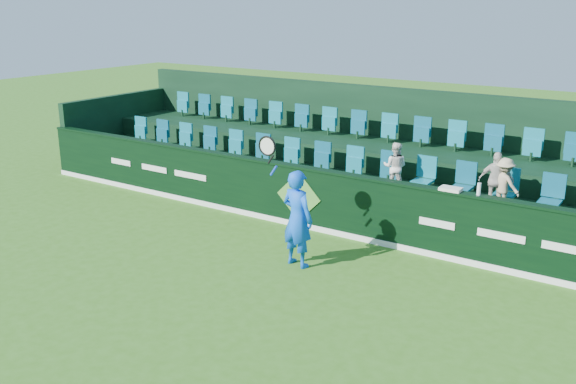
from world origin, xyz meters
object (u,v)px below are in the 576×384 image
Objects in this scene: spectator_right at (504,184)px; towel at (451,189)px; spectator_middle at (496,180)px; drinks_bottle at (479,189)px; tennis_player at (297,218)px; spectator_left at (395,167)px.

spectator_right reaches higher than towel.
spectator_middle is 1.23m from towel.
spectator_middle is 4.98× the size of drinks_bottle.
tennis_player is 2.91m from towel.
spectator_middle is at bearing 47.66° from tennis_player.
tennis_player is 6.31× the size of towel.
tennis_player is 3.05m from spectator_left.
spectator_right is 2.63× the size of towel.
spectator_right is (2.30, 0.00, -0.01)m from spectator_left.
drinks_bottle is at bearing 102.93° from spectator_right.
spectator_left reaches higher than towel.
spectator_middle is at bearing 65.36° from towel.
spectator_right is 1.14m from drinks_bottle.
spectator_left is (0.56, 2.97, 0.40)m from tennis_player.
drinks_bottle is at bearing 139.69° from spectator_left.
spectator_left is 1.98m from towel.
spectator_left is at bearing 145.56° from towel.
spectator_right is 4.55× the size of drinks_bottle.
drinks_bottle is (0.52, 0.00, 0.08)m from towel.
spectator_middle reaches higher than spectator_right.
drinks_bottle is at bearing 0.00° from towel.
towel is at bearing 51.30° from spectator_middle.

